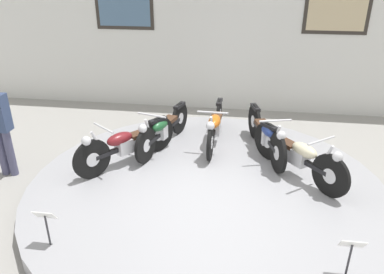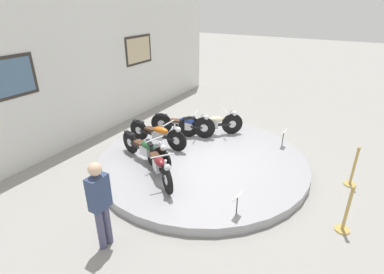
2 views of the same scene
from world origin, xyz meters
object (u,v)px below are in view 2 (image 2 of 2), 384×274
Objects in this scene: motorcycle_orange at (158,133)px; stanchion_post_left_of_entry at (346,216)px; motorcycle_maroon at (158,164)px; info_placard_front_left at (237,199)px; visitor_standing at (100,201)px; motorcycle_cream at (212,123)px; stanchion_post_right_of_entry at (353,172)px; motorcycle_green at (146,149)px; motorcycle_blue at (184,124)px; info_placard_front_centre at (283,134)px.

stanchion_post_left_of_entry is (-0.90, -4.98, -0.25)m from motorcycle_orange.
info_placard_front_left is (-0.32, -2.09, -0.02)m from motorcycle_maroon.
visitor_standing reaches higher than stanchion_post_left_of_entry.
stanchion_post_left_of_entry is (-2.31, -3.97, -0.27)m from motorcycle_cream.
motorcycle_maroon is 4.60m from stanchion_post_right_of_entry.
stanchion_post_left_of_entry is at bearing -82.61° from motorcycle_maroon.
motorcycle_orange is 1.16× the size of visitor_standing.
motorcycle_green is (0.48, 0.73, -0.01)m from motorcycle_maroon.
motorcycle_blue reaches higher than motorcycle_orange.
visitor_standing is at bearing 160.56° from info_placard_front_centre.
stanchion_post_right_of_entry is at bearing -79.77° from motorcycle_orange.
stanchion_post_left_of_entry reaches higher than motorcycle_green.
visitor_standing is 1.67× the size of stanchion_post_right_of_entry.
info_placard_front_left is 3.24m from stanchion_post_right_of_entry.
stanchion_post_right_of_entry reaches higher than info_placard_front_left.
motorcycle_orange is 1.74m from motorcycle_cream.
stanchion_post_left_of_entry is (-1.83, -4.69, -0.27)m from motorcycle_blue.
stanchion_post_left_of_entry reaches higher than info_placard_front_left.
stanchion_post_left_of_entry is at bearing -120.22° from motorcycle_cream.
stanchion_post_right_of_entry is at bearing -113.97° from info_placard_front_centre.
info_placard_front_left is at bearing -133.34° from motorcycle_blue.
stanchion_post_left_of_entry is (0.83, -1.87, -0.24)m from info_placard_front_left.
motorcycle_maroon is 1.02× the size of motorcycle_cream.
visitor_standing is 4.53m from stanchion_post_left_of_entry.
motorcycle_blue is 1.14× the size of visitor_standing.
info_placard_front_centre is 0.50× the size of stanchion_post_right_of_entry.
info_placard_front_centre is (3.14, -2.09, -0.02)m from motorcycle_maroon.
motorcycle_orange is (1.41, 1.02, -0.01)m from motorcycle_maroon.
motorcycle_maroon is 3.17× the size of info_placard_front_centre.
visitor_standing is (-4.86, -0.27, 0.36)m from motorcycle_cream.
motorcycle_cream reaches higher than info_placard_front_centre.
motorcycle_green is at bearing 21.54° from visitor_standing.
stanchion_post_right_of_entry is at bearing -97.40° from motorcycle_cream.
stanchion_post_left_of_entry is (0.51, -3.97, -0.26)m from motorcycle_maroon.
visitor_standing is 1.67× the size of stanchion_post_left_of_entry.
motorcycle_orange is 1.93× the size of stanchion_post_right_of_entry.
motorcycle_blue reaches higher than info_placard_front_left.
motorcycle_cream is 3.11× the size of info_placard_front_centre.
motorcycle_green is at bearing 111.30° from stanchion_post_right_of_entry.
stanchion_post_right_of_entry is at bearing -40.44° from visitor_standing.
motorcycle_cream is 1.55× the size of stanchion_post_right_of_entry.
motorcycle_cream is 1.55× the size of stanchion_post_left_of_entry.
info_placard_front_centre is 0.50× the size of stanchion_post_left_of_entry.
motorcycle_maroon is at bearing 7.45° from visitor_standing.
stanchion_post_left_of_entry is at bearing -111.28° from motorcycle_blue.
motorcycle_green is 1.12× the size of visitor_standing.
motorcycle_maroon is 0.83× the size of motorcycle_blue.
info_placard_front_left is 2.06m from stanchion_post_left_of_entry.
motorcycle_orange is 3.69m from visitor_standing.
motorcycle_blue is at bearing 89.60° from stanchion_post_right_of_entry.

